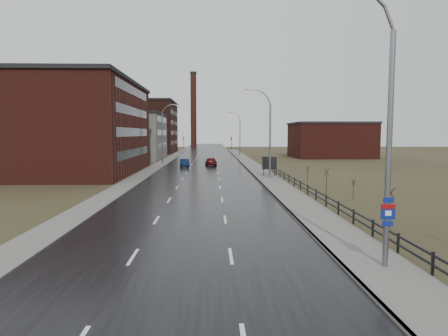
{
  "coord_description": "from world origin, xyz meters",
  "views": [
    {
      "loc": [
        1.41,
        -14.39,
        5.83
      ],
      "look_at": [
        2.41,
        18.16,
        3.0
      ],
      "focal_mm": 32.0,
      "sensor_mm": 36.0,
      "label": 1
    }
  ],
  "objects": [
    {
      "name": "warehouse_near",
      "position": [
        -20.99,
        45.0,
        6.76
      ],
      "size": [
        22.44,
        28.56,
        13.5
      ],
      "color": "#471914",
      "rests_on": "ground"
    },
    {
      "name": "shrub_f",
      "position": [
        12.7,
        32.02,
        1.03
      ],
      "size": [
        0.47,
        0.49,
        1.95
      ],
      "color": "#382D23",
      "rests_on": "ground"
    },
    {
      "name": "warehouse_mid",
      "position": [
        -17.99,
        78.0,
        5.26
      ],
      "size": [
        16.32,
        20.4,
        10.5
      ],
      "color": "slate",
      "rests_on": "ground"
    },
    {
      "name": "ground",
      "position": [
        0.0,
        0.0,
        0.0
      ],
      "size": [
        320.0,
        320.0,
        0.0
      ],
      "primitive_type": "plane",
      "color": "#2D2819",
      "rests_on": "ground"
    },
    {
      "name": "smokestack",
      "position": [
        -6.0,
        150.0,
        15.5
      ],
      "size": [
        2.7,
        2.7,
        30.7
      ],
      "color": "#331611",
      "rests_on": "ground"
    },
    {
      "name": "shrub_e",
      "position": [
        12.38,
        23.19,
        1.34
      ],
      "size": [
        0.6,
        0.63,
        2.53
      ],
      "color": "#382D23",
      "rests_on": "ground"
    },
    {
      "name": "billboard",
      "position": [
        9.1,
        38.39,
        1.8
      ],
      "size": [
        1.96,
        0.17,
        2.72
      ],
      "color": "black",
      "rests_on": "ground"
    },
    {
      "name": "shrub_d",
      "position": [
        13.84,
        19.96,
        0.98
      ],
      "size": [
        0.44,
        0.47,
        1.84
      ],
      "color": "#382D23",
      "rests_on": "ground"
    },
    {
      "name": "traffic_light_right",
      "position": [
        8.0,
        120.0,
        4.6
      ],
      "size": [
        0.58,
        2.73,
        5.3
      ],
      "color": "black",
      "rests_on": "ground"
    },
    {
      "name": "sidewalk_left",
      "position": [
        -8.2,
        60.0,
        0.06
      ],
      "size": [
        2.4,
        260.0,
        0.12
      ],
      "primitive_type": "cube",
      "color": "#595651",
      "rests_on": "ground"
    },
    {
      "name": "streetlight_left",
      "position": [
        -7.7,
        62.0,
        5.84
      ],
      "size": [
        3.36,
        0.28,
        11.35
      ],
      "color": "slate",
      "rests_on": "ground"
    },
    {
      "name": "traffic_light_left",
      "position": [
        -8.0,
        120.0,
        4.6
      ],
      "size": [
        0.58,
        2.73,
        5.3
      ],
      "color": "black",
      "rests_on": "ground"
    },
    {
      "name": "guardrail",
      "position": [
        10.3,
        18.31,
        0.71
      ],
      "size": [
        0.1,
        53.05,
        1.1
      ],
      "color": "black",
      "rests_on": "ground"
    },
    {
      "name": "car_far",
      "position": [
        1.27,
        56.67,
        0.78
      ],
      "size": [
        2.28,
        4.76,
        1.57
      ],
      "primitive_type": "imported",
      "rotation": [
        0.0,
        0.0,
        3.24
      ],
      "color": "#4D0C0E",
      "rests_on": "ground"
    },
    {
      "name": "streetlight_main",
      "position": [
        8.47,
        2.0,
        6.06
      ],
      "size": [
        3.91,
        0.29,
        12.11
      ],
      "color": "slate",
      "rests_on": "ground"
    },
    {
      "name": "road",
      "position": [
        0.0,
        60.0,
        0.03
      ],
      "size": [
        14.0,
        300.0,
        0.06
      ],
      "primitive_type": "cube",
      "color": "black",
      "rests_on": "ground"
    },
    {
      "name": "shrub_c",
      "position": [
        12.49,
        9.75,
        1.34
      ],
      "size": [
        0.6,
        0.63,
        2.53
      ],
      "color": "#382D23",
      "rests_on": "ground"
    },
    {
      "name": "streetlight_right_mid",
      "position": [
        8.5,
        36.0,
        5.84
      ],
      "size": [
        3.36,
        0.28,
        11.35
      ],
      "color": "slate",
      "rests_on": "ground"
    },
    {
      "name": "building_right",
      "position": [
        30.3,
        82.0,
        4.26
      ],
      "size": [
        18.36,
        16.32,
        8.5
      ],
      "color": "#471914",
      "rests_on": "ground"
    },
    {
      "name": "streetlight_right_far",
      "position": [
        8.5,
        90.0,
        5.84
      ],
      "size": [
        3.36,
        0.28,
        11.35
      ],
      "color": "slate",
      "rests_on": "ground"
    },
    {
      "name": "curb_right",
      "position": [
        7.08,
        35.0,
        0.09
      ],
      "size": [
        0.16,
        180.0,
        0.18
      ],
      "primitive_type": "cube",
      "color": "slate",
      "rests_on": "ground"
    },
    {
      "name": "car_near",
      "position": [
        -3.3,
        54.34,
        0.7
      ],
      "size": [
        2.04,
        4.42,
        1.41
      ],
      "primitive_type": "imported",
      "rotation": [
        0.0,
        0.0,
        0.13
      ],
      "color": "#0B1738",
      "rests_on": "ground"
    },
    {
      "name": "warehouse_far",
      "position": [
        -22.99,
        108.0,
        7.76
      ],
      "size": [
        26.52,
        24.48,
        15.5
      ],
      "color": "#331611",
      "rests_on": "ground"
    },
    {
      "name": "sidewalk_right",
      "position": [
        8.6,
        35.0,
        0.09
      ],
      "size": [
        3.2,
        180.0,
        0.18
      ],
      "primitive_type": "cube",
      "color": "#595651",
      "rests_on": "ground"
    }
  ]
}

